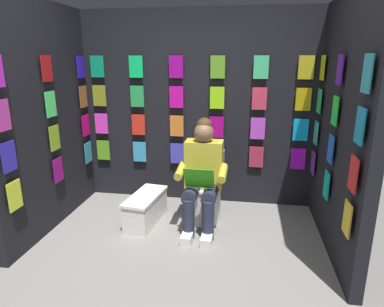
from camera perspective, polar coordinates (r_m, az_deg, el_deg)
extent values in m
plane|color=gray|center=(2.97, -4.65, -21.31)|extent=(30.00, 30.00, 0.00)
cube|color=black|center=(4.20, 0.94, 7.47)|extent=(2.94, 0.10, 2.35)
cube|color=#60A820|center=(4.58, -14.78, 0.55)|extent=(0.17, 0.01, 0.26)
cube|color=#399ED8|center=(4.40, -8.87, 0.29)|extent=(0.17, 0.01, 0.26)
cube|color=#423FC2|center=(4.28, -2.54, 0.01)|extent=(0.17, 0.01, 0.26)
cube|color=#34D597|center=(4.21, 4.08, -0.29)|extent=(0.17, 0.01, 0.26)
cube|color=#B32948|center=(4.20, 10.83, -0.59)|extent=(0.17, 0.01, 0.26)
cube|color=#A70FD5|center=(4.24, 17.53, -0.87)|extent=(0.17, 0.01, 0.26)
cube|color=#E83CCF|center=(4.50, -15.09, 4.92)|extent=(0.17, 0.01, 0.26)
cube|color=red|center=(4.32, -9.06, 4.84)|extent=(0.17, 0.01, 0.26)
cube|color=orange|center=(4.20, -2.60, 4.69)|extent=(0.17, 0.01, 0.26)
cube|color=#AC0A7E|center=(4.12, 4.18, 4.47)|extent=(0.17, 0.01, 0.26)
cube|color=#C346D8|center=(4.11, 11.08, 4.18)|extent=(0.17, 0.01, 0.26)
cube|color=#0DA2EB|center=(4.16, 17.93, 3.83)|extent=(0.17, 0.01, 0.26)
cube|color=olive|center=(4.45, -15.42, 9.42)|extent=(0.17, 0.01, 0.26)
cube|color=green|center=(4.27, -9.27, 9.53)|extent=(0.17, 0.01, 0.26)
cube|color=#D30F9D|center=(4.14, -2.66, 9.53)|extent=(0.17, 0.01, 0.26)
cube|color=#97ED18|center=(4.07, 4.28, 9.39)|extent=(0.17, 0.01, 0.26)
cube|color=#D23754|center=(4.06, 11.35, 9.11)|extent=(0.17, 0.01, 0.26)
cube|color=#BA990F|center=(4.10, 18.35, 8.69)|extent=(0.17, 0.01, 0.26)
cube|color=#0E9064|center=(4.43, -15.77, 14.00)|extent=(0.17, 0.01, 0.26)
cube|color=#10D767|center=(4.25, -9.49, 14.31)|extent=(0.17, 0.01, 0.26)
cube|color=#970C8E|center=(4.12, -2.73, 14.45)|extent=(0.17, 0.01, 0.26)
cube|color=#5CA125|center=(4.05, 4.38, 14.40)|extent=(0.17, 0.01, 0.26)
cube|color=#41CA85|center=(4.03, 11.63, 14.13)|extent=(0.17, 0.01, 0.26)
cube|color=#B1A51C|center=(4.08, 18.79, 13.65)|extent=(0.17, 0.01, 0.26)
cube|color=black|center=(3.35, 24.20, 3.93)|extent=(0.10, 1.78, 2.35)
cube|color=#6B2E90|center=(4.14, 19.80, -1.50)|extent=(0.01, 0.17, 0.26)
cube|color=#0DB4AB|center=(3.47, 21.81, -4.96)|extent=(0.01, 0.17, 0.26)
cube|color=gold|center=(2.84, 24.80, -10.01)|extent=(0.01, 0.17, 0.26)
cube|color=#3AB0A2|center=(4.05, 20.26, 3.31)|extent=(0.01, 0.17, 0.26)
cube|color=blue|center=(3.37, 22.43, 0.71)|extent=(0.01, 0.17, 0.26)
cube|color=red|center=(2.71, 25.67, -3.18)|extent=(0.01, 0.17, 0.26)
cube|color=#1DBE62|center=(3.99, 20.75, 8.30)|extent=(0.01, 0.17, 0.26)
cube|color=#1FD63A|center=(3.30, 23.07, 6.68)|extent=(0.01, 0.17, 0.26)
cube|color=teal|center=(2.62, 26.59, 4.20)|extent=(0.01, 0.17, 0.26)
cube|color=#B6CA10|center=(3.97, 21.26, 13.39)|extent=(0.01, 0.17, 0.26)
cube|color=#4B1791|center=(3.27, 23.76, 12.83)|extent=(0.01, 0.17, 0.26)
cube|color=teal|center=(2.59, 27.57, 11.92)|extent=(0.01, 0.17, 0.26)
cube|color=black|center=(3.84, -23.65, 5.36)|extent=(0.10, 1.78, 2.35)
cube|color=yellow|center=(3.37, -27.83, -6.33)|extent=(0.01, 0.17, 0.26)
cube|color=#8F127A|center=(3.92, -21.71, -2.62)|extent=(0.01, 0.17, 0.26)
cube|color=teal|center=(4.52, -17.18, 0.16)|extent=(0.01, 0.17, 0.26)
cube|color=#3225B3|center=(3.26, -28.63, -0.51)|extent=(0.01, 0.17, 0.26)
cube|color=#88B327|center=(3.83, -22.25, 2.44)|extent=(0.01, 0.17, 0.26)
cube|color=#C30C63|center=(4.44, -17.55, 4.59)|extent=(0.01, 0.17, 0.26)
cube|color=#C1399F|center=(3.19, -29.46, 5.63)|extent=(0.01, 0.17, 0.26)
cube|color=#4CF172|center=(3.77, -22.81, 7.70)|extent=(0.01, 0.17, 0.26)
cube|color=#98572C|center=(4.39, -17.94, 9.15)|extent=(0.01, 0.17, 0.26)
cube|color=#AC1517|center=(3.75, -23.40, 13.08)|extent=(0.01, 0.17, 0.26)
cube|color=#3112CB|center=(4.37, -18.34, 13.78)|extent=(0.01, 0.17, 0.26)
cylinder|color=white|center=(3.84, 2.03, -8.58)|extent=(0.38, 0.38, 0.40)
cylinder|color=white|center=(3.76, 2.06, -5.64)|extent=(0.41, 0.41, 0.02)
cube|color=white|center=(3.95, 2.63, -2.01)|extent=(0.38, 0.19, 0.36)
cylinder|color=white|center=(3.86, 2.45, -2.40)|extent=(0.39, 0.08, 0.39)
cube|color=gold|center=(3.64, 2.05, -1.83)|extent=(0.40, 0.23, 0.52)
sphere|color=brown|center=(3.52, 2.03, 3.53)|extent=(0.21, 0.21, 0.21)
sphere|color=#472D19|center=(3.54, 2.11, 4.71)|extent=(0.17, 0.17, 0.17)
cylinder|color=#23283D|center=(3.53, 3.16, -6.68)|extent=(0.16, 0.40, 0.15)
cylinder|color=#23283D|center=(3.55, -0.06, -6.47)|extent=(0.16, 0.40, 0.15)
cylinder|color=#23283D|center=(3.46, 2.72, -11.29)|extent=(0.12, 0.12, 0.42)
cylinder|color=#23283D|center=(3.49, -0.60, -11.03)|extent=(0.12, 0.12, 0.42)
cube|color=white|center=(3.49, 2.55, -14.17)|extent=(0.11, 0.26, 0.09)
cube|color=white|center=(3.52, -0.78, -13.90)|extent=(0.11, 0.26, 0.09)
cylinder|color=gold|center=(3.46, 5.23, -3.32)|extent=(0.09, 0.31, 0.13)
cylinder|color=gold|center=(3.52, -1.93, -2.91)|extent=(0.09, 0.31, 0.13)
cube|color=#2E9911|center=(3.34, 1.20, -4.25)|extent=(0.30, 0.13, 0.23)
cube|color=white|center=(3.86, -7.84, -9.43)|extent=(0.35, 0.67, 0.30)
cube|color=white|center=(3.80, -7.94, -7.18)|extent=(0.37, 0.70, 0.03)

